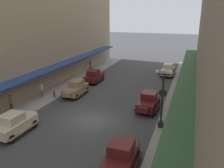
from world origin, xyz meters
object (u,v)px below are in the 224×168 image
at_px(fire_hydrant, 54,94).
at_px(parked_car_4, 15,123).
at_px(pedestrian_0, 185,99).
at_px(pedestrian_1, 183,137).
at_px(lamp_post_with_clock, 162,96).
at_px(pedestrian_4, 42,90).
at_px(parked_car_2, 94,76).
at_px(parked_car_3, 168,70).
at_px(pedestrian_3, 11,103).
at_px(parked_car_0, 76,88).
at_px(parked_car_1, 120,156).
at_px(parked_car_5, 149,101).
at_px(pedestrian_2, 91,64).

bearing_deg(fire_hydrant, parked_car_4, -79.50).
bearing_deg(pedestrian_0, pedestrian_1, -87.80).
height_order(lamp_post_with_clock, pedestrian_4, lamp_post_with_clock).
relative_size(parked_car_2, fire_hydrant, 5.22).
bearing_deg(pedestrian_4, lamp_post_with_clock, -11.89).
height_order(parked_car_3, pedestrian_3, parked_car_3).
xyz_separation_m(parked_car_0, pedestrian_0, (12.62, 0.23, 0.05)).
height_order(parked_car_1, lamp_post_with_clock, lamp_post_with_clock).
relative_size(fire_hydrant, pedestrian_0, 0.50).
xyz_separation_m(parked_car_4, fire_hydrant, (-1.52, 8.19, -0.38)).
xyz_separation_m(parked_car_5, fire_hydrant, (-10.96, -0.48, -0.38)).
height_order(parked_car_3, pedestrian_1, parked_car_3).
bearing_deg(fire_hydrant, pedestrian_3, -111.07).
height_order(parked_car_1, fire_hydrant, parked_car_1).
bearing_deg(pedestrian_3, fire_hydrant, 68.93).
height_order(parked_car_1, pedestrian_4, parked_car_1).
height_order(pedestrian_1, pedestrian_2, pedestrian_1).
xyz_separation_m(parked_car_0, parked_car_3, (9.40, 13.33, 0.00)).
bearing_deg(pedestrian_1, parked_car_1, -134.98).
bearing_deg(pedestrian_1, parked_car_5, 119.99).
bearing_deg(parked_car_4, fire_hydrant, 100.50).
bearing_deg(parked_car_0, pedestrian_3, -118.71).
relative_size(parked_car_3, pedestrian_1, 2.59).
distance_m(parked_car_2, pedestrian_3, 13.06).
relative_size(parked_car_3, pedestrian_2, 2.63).
bearing_deg(pedestrian_3, parked_car_0, 61.29).
height_order(fire_hydrant, pedestrian_2, pedestrian_2).
height_order(parked_car_1, pedestrian_3, parked_car_1).
bearing_deg(pedestrian_4, parked_car_0, 33.53).
bearing_deg(pedestrian_1, pedestrian_0, 92.20).
relative_size(parked_car_2, parked_car_4, 1.00).
bearing_deg(pedestrian_1, parked_car_4, -170.99).
bearing_deg(parked_car_2, parked_car_1, -61.50).
bearing_deg(parked_car_5, pedestrian_3, -157.51).
height_order(pedestrian_0, pedestrian_4, same).
relative_size(parked_car_0, pedestrian_0, 2.61).
distance_m(parked_car_1, parked_car_3, 24.94).
bearing_deg(parked_car_4, parked_car_1, -9.08).
xyz_separation_m(parked_car_1, fire_hydrant, (-11.12, 9.72, -0.38)).
relative_size(parked_car_0, pedestrian_4, 2.61).
height_order(parked_car_4, fire_hydrant, parked_car_4).
distance_m(parked_car_2, parked_car_4, 15.95).
relative_size(parked_car_1, pedestrian_3, 2.57).
bearing_deg(pedestrian_3, parked_car_2, 74.51).
xyz_separation_m(fire_hydrant, pedestrian_1, (14.75, -6.09, 0.45)).
distance_m(parked_car_4, pedestrian_0, 16.52).
bearing_deg(pedestrian_0, lamp_post_with_clock, -107.27).
bearing_deg(pedestrian_1, lamp_post_with_clock, 125.56).
bearing_deg(pedestrian_3, parked_car_3, 56.88).
bearing_deg(parked_car_4, pedestrian_1, 9.01).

